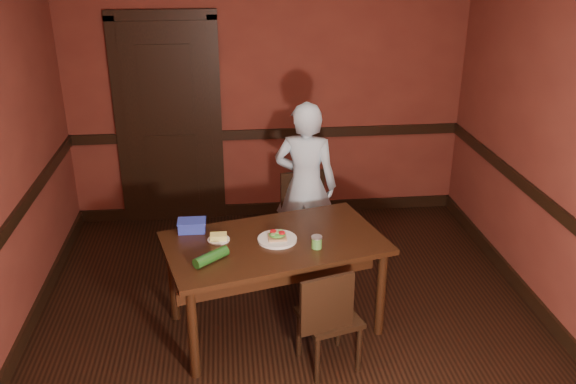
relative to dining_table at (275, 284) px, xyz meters
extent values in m
cube|color=black|center=(0.12, -0.19, -0.37)|extent=(4.00, 4.50, 0.01)
cube|color=maroon|center=(0.12, 2.06, 0.98)|extent=(4.00, 0.02, 2.70)
cube|color=black|center=(0.12, 2.05, 0.53)|extent=(4.00, 0.03, 0.10)
cube|color=black|center=(2.10, -0.19, 0.53)|extent=(0.03, 4.50, 0.10)
cube|color=black|center=(0.12, 2.05, -0.31)|extent=(4.00, 0.03, 0.12)
cube|color=black|center=(-1.87, -0.19, -0.31)|extent=(0.03, 4.50, 0.12)
cube|color=black|center=(2.10, -0.19, -0.31)|extent=(0.03, 4.50, 0.12)
cube|color=black|center=(-0.88, 2.02, 0.66)|extent=(0.85, 0.04, 2.05)
cube|color=black|center=(-1.36, 2.04, 0.66)|extent=(0.10, 0.06, 2.15)
cube|color=black|center=(-0.41, 2.04, 0.66)|extent=(0.10, 0.06, 2.15)
cube|color=black|center=(-0.88, 2.04, 1.73)|extent=(1.05, 0.06, 0.10)
cube|color=black|center=(0.00, 0.00, 0.00)|extent=(1.74, 1.24, 0.74)
imported|color=silver|center=(0.36, 0.97, 0.39)|extent=(0.63, 0.50, 1.51)
cylinder|color=silver|center=(0.02, 0.00, 0.37)|extent=(0.29, 0.29, 0.01)
cube|color=#A97E52|center=(0.02, 0.00, 0.39)|extent=(0.13, 0.12, 0.02)
ellipsoid|color=green|center=(0.02, 0.00, 0.42)|extent=(0.12, 0.11, 0.03)
cylinder|color=red|center=(-0.01, 0.02, 0.44)|extent=(0.05, 0.05, 0.01)
cylinder|color=red|center=(0.05, -0.01, 0.44)|extent=(0.05, 0.05, 0.01)
cylinder|color=#7CA85B|center=(-0.01, -0.03, 0.43)|extent=(0.04, 0.04, 0.01)
cylinder|color=#7CA85B|center=(0.05, 0.03, 0.43)|extent=(0.04, 0.04, 0.01)
cylinder|color=#7CA85B|center=(0.02, 0.00, 0.43)|extent=(0.04, 0.04, 0.01)
cylinder|color=#4C8E3C|center=(0.29, -0.14, 0.41)|extent=(0.07, 0.07, 0.08)
cylinder|color=silver|center=(0.29, -0.14, 0.45)|extent=(0.08, 0.08, 0.01)
cylinder|color=silver|center=(-0.41, 0.05, 0.37)|extent=(0.16, 0.16, 0.01)
cube|color=#E9E76E|center=(-0.41, 0.05, 0.40)|extent=(0.12, 0.08, 0.04)
cube|color=#2D3FB8|center=(-0.60, 0.22, 0.41)|extent=(0.20, 0.14, 0.08)
cube|color=#2D3FB8|center=(-0.60, 0.22, 0.45)|extent=(0.21, 0.15, 0.01)
cylinder|color=#1A4916|center=(-0.46, -0.26, 0.41)|extent=(0.25, 0.23, 0.07)
camera|label=1|loc=(-0.32, -3.93, 2.44)|focal=38.00mm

